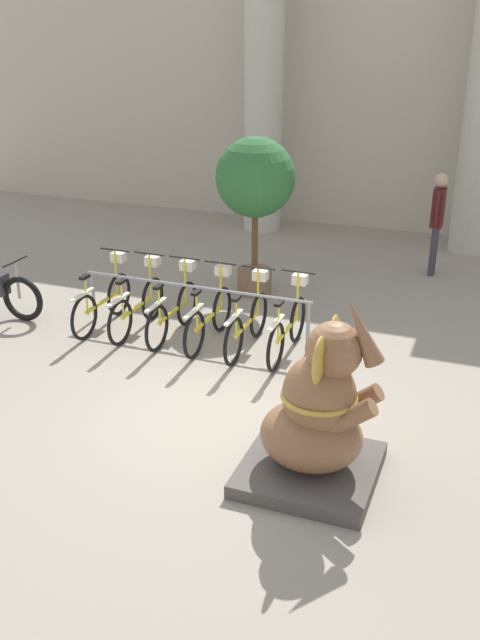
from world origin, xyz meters
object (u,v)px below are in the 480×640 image
(bicycle_0, at_px, (103,300))
(elephant_statue, at_px, (317,418))
(bicycle_1, at_px, (138,304))
(person_pedestrian, at_px, (438,214))
(bicycle_2, at_px, (174,310))
(bicycle_3, at_px, (210,316))
(bicycle_5, at_px, (288,327))
(bicycle_4, at_px, (248,322))
(potted_tree, at_px, (255,184))

(bicycle_0, bearing_deg, elephant_statue, -33.13)
(bicycle_0, bearing_deg, bicycle_1, 1.83)
(elephant_statue, height_order, person_pedestrian, elephant_statue)
(bicycle_2, relative_size, person_pedestrian, 0.91)
(bicycle_1, xyz_separation_m, bicycle_3, (1.13, -0.02, 0.00))
(bicycle_3, distance_m, bicycle_5, 1.13)
(bicycle_0, bearing_deg, bicycle_2, 1.21)
(elephant_statue, xyz_separation_m, person_pedestrian, (0.32, 6.61, 0.42))
(bicycle_2, bearing_deg, elephant_statue, -42.78)
(bicycle_1, height_order, bicycle_4, same)
(bicycle_3, height_order, bicycle_4, same)
(person_pedestrian, bearing_deg, bicycle_4, -116.07)
(bicycle_1, xyz_separation_m, bicycle_4, (1.70, -0.02, 0.00))
(bicycle_1, height_order, bicycle_3, same)
(elephant_statue, bearing_deg, person_pedestrian, 87.25)
(bicycle_2, distance_m, bicycle_5, 1.70)
(bicycle_0, height_order, person_pedestrian, person_pedestrian)
(bicycle_2, bearing_deg, bicycle_5, 0.23)
(bicycle_0, xyz_separation_m, bicycle_2, (1.13, 0.02, 0.00))
(bicycle_1, bearing_deg, bicycle_5, 0.32)
(bicycle_2, xyz_separation_m, potted_tree, (0.48, 2.04, 1.40))
(bicycle_0, distance_m, potted_tree, 2.98)
(potted_tree, bearing_deg, bicycle_4, -72.58)
(bicycle_2, height_order, bicycle_4, same)
(bicycle_1, relative_size, bicycle_4, 1.00)
(bicycle_1, xyz_separation_m, elephant_statue, (3.36, -2.58, 0.27))
(elephant_statue, bearing_deg, bicycle_4, 123.02)
(bicycle_3, xyz_separation_m, person_pedestrian, (2.55, 4.05, 0.69))
(bicycle_2, distance_m, elephant_statue, 3.82)
(bicycle_0, xyz_separation_m, bicycle_4, (2.26, -0.00, 0.00))
(bicycle_1, relative_size, person_pedestrian, 0.91)
(bicycle_5, bearing_deg, bicycle_0, -179.38)
(bicycle_1, relative_size, elephant_statue, 0.82)
(bicycle_5, bearing_deg, elephant_statue, -67.04)
(bicycle_2, height_order, potted_tree, potted_tree)
(bicycle_5, relative_size, elephant_statue, 0.82)
(elephant_statue, xyz_separation_m, potted_tree, (-2.31, 4.63, 1.13))
(bicycle_5, height_order, person_pedestrian, person_pedestrian)
(bicycle_2, distance_m, bicycle_4, 1.13)
(bicycle_1, xyz_separation_m, person_pedestrian, (3.68, 4.03, 0.69))
(bicycle_5, relative_size, person_pedestrian, 0.91)
(bicycle_3, relative_size, elephant_statue, 0.82)
(bicycle_1, relative_size, potted_tree, 0.64)
(bicycle_4, relative_size, bicycle_5, 1.00)
(bicycle_0, distance_m, person_pedestrian, 5.91)
(bicycle_0, height_order, bicycle_5, same)
(bicycle_5, distance_m, person_pedestrian, 4.32)
(bicycle_4, bearing_deg, person_pedestrian, 63.93)
(person_pedestrian, relative_size, potted_tree, 0.71)
(bicycle_3, distance_m, elephant_statue, 3.41)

